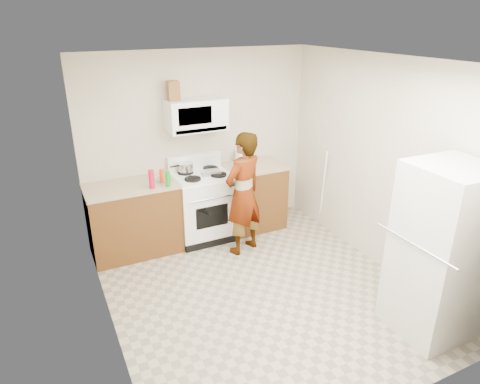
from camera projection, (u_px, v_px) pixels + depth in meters
floor at (260, 291)px, 4.83m from camera, size 3.60×3.60×0.00m
back_wall at (200, 144)px, 5.84m from camera, size 3.20×0.02×2.50m
right_wall at (382, 166)px, 4.99m from camera, size 0.02×3.60×2.50m
cabinet_left at (134, 220)px, 5.48m from camera, size 1.12×0.62×0.90m
counter_left at (131, 186)px, 5.30m from camera, size 1.14×0.64×0.03m
cabinet_right at (253, 197)px, 6.17m from camera, size 0.80×0.62×0.90m
counter_right at (254, 167)px, 5.99m from camera, size 0.82×0.64×0.03m
gas_range at (203, 205)px, 5.84m from camera, size 0.76×0.65×1.13m
microwave at (196, 115)px, 5.48m from camera, size 0.76×0.38×0.40m
person at (243, 194)px, 5.37m from camera, size 0.68×0.57×1.60m
fridge at (441, 252)px, 3.96m from camera, size 0.72×0.72×1.70m
kettle at (241, 156)px, 6.05m from camera, size 0.21×0.21×0.20m
jug at (173, 91)px, 5.27m from camera, size 0.15×0.15×0.24m
saucepan at (186, 167)px, 5.69m from camera, size 0.24×0.24×0.11m
tray at (211, 172)px, 5.66m from camera, size 0.28×0.21×0.05m
bottle_spray at (152, 179)px, 5.16m from camera, size 0.09×0.09×0.23m
bottle_hot_sauce at (162, 176)px, 5.33m from camera, size 0.06×0.06×0.18m
bottle_green_cap at (168, 179)px, 5.21m from camera, size 0.08×0.08×0.20m
pot_lid at (163, 180)px, 5.44m from camera, size 0.26×0.26×0.01m
broom at (323, 188)px, 6.10m from camera, size 0.15×0.24×1.17m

